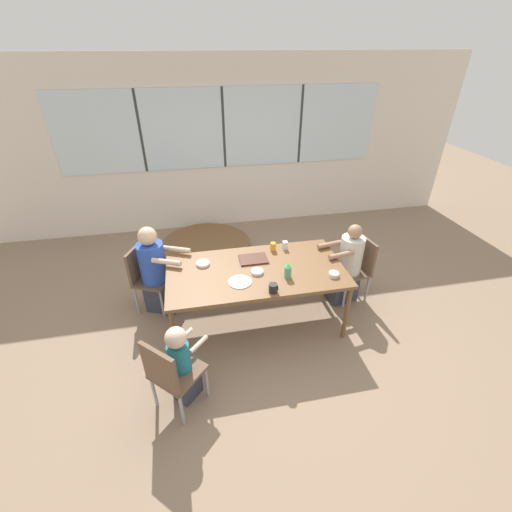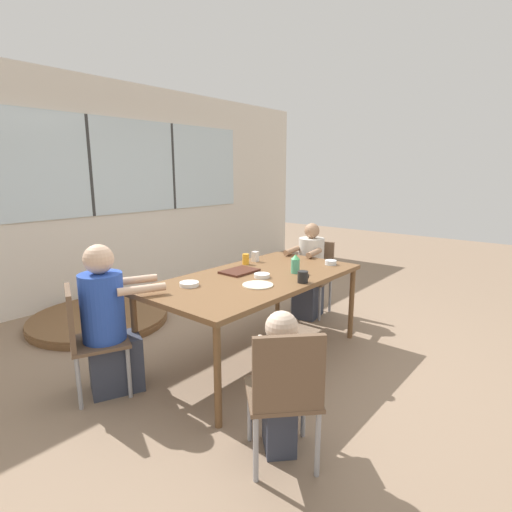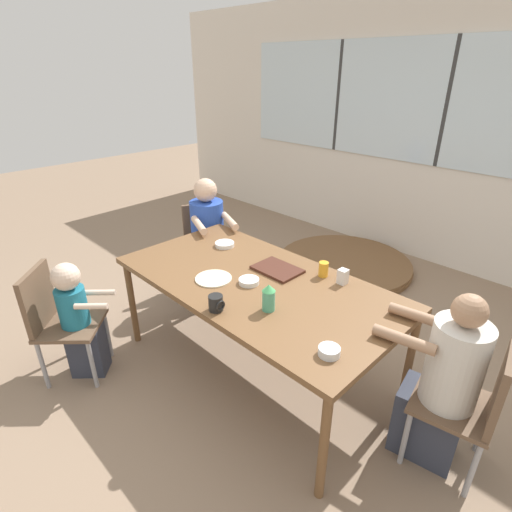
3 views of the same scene
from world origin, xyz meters
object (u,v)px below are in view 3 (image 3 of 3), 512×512
(person_woman_green_shirt, at_px, (441,388))
(juice_glass, at_px, (323,269))
(coffee_mug, at_px, (216,303))
(bowl_white_shallow, at_px, (225,244))
(person_man_blue_shirt, at_px, (209,244))
(sippy_cup, at_px, (269,297))
(milk_carton_small, at_px, (343,277))
(bowl_fruit, at_px, (329,351))
(chair_for_man_blue_shirt, at_px, (205,239))
(bowl_cereal, at_px, (249,281))
(chair_for_toddler, at_px, (55,315))
(chair_for_woman_green_shirt, at_px, (475,399))
(person_toddler, at_px, (79,322))
(folded_table_stack, at_px, (344,264))

(person_woman_green_shirt, relative_size, juice_glass, 10.43)
(person_woman_green_shirt, distance_m, juice_glass, 1.00)
(coffee_mug, height_order, bowl_white_shallow, coffee_mug)
(person_man_blue_shirt, xyz_separation_m, sippy_cup, (1.44, -0.69, 0.33))
(coffee_mug, distance_m, milk_carton_small, 0.87)
(person_woman_green_shirt, relative_size, bowl_fruit, 9.74)
(chair_for_man_blue_shirt, xyz_separation_m, bowl_cereal, (1.28, -0.62, 0.28))
(chair_for_toddler, height_order, bowl_white_shallow, chair_for_toddler)
(person_man_blue_shirt, distance_m, bowl_fruit, 2.10)
(chair_for_toddler, xyz_separation_m, bowl_fruit, (1.77, 0.73, 0.28))
(person_man_blue_shirt, relative_size, bowl_white_shallow, 7.51)
(person_woman_green_shirt, height_order, sippy_cup, person_woman_green_shirt)
(sippy_cup, xyz_separation_m, milk_carton_small, (0.13, 0.58, -0.04))
(chair_for_man_blue_shirt, bearing_deg, milk_carton_small, 107.40)
(person_woman_green_shirt, xyz_separation_m, sippy_cup, (-0.91, -0.41, 0.36))
(person_woman_green_shirt, xyz_separation_m, person_man_blue_shirt, (-2.35, 0.28, 0.03))
(milk_carton_small, bearing_deg, person_woman_green_shirt, -11.72)
(chair_for_toddler, bearing_deg, person_man_blue_shirt, 139.96)
(person_man_blue_shirt, bearing_deg, bowl_cereal, 87.21)
(person_man_blue_shirt, relative_size, bowl_fruit, 10.32)
(chair_for_man_blue_shirt, bearing_deg, coffee_mug, 78.00)
(chair_for_woman_green_shirt, relative_size, bowl_white_shallow, 5.53)
(person_woman_green_shirt, height_order, coffee_mug, person_woman_green_shirt)
(chair_for_man_blue_shirt, xyz_separation_m, person_toddler, (0.43, -1.46, -0.06))
(milk_carton_small, height_order, folded_table_stack, milk_carton_small)
(chair_for_woman_green_shirt, distance_m, juice_glass, 1.14)
(chair_for_woman_green_shirt, bearing_deg, chair_for_man_blue_shirt, 73.33)
(person_woman_green_shirt, distance_m, sippy_cup, 1.06)
(person_woman_green_shirt, bearing_deg, juice_glass, 70.60)
(bowl_white_shallow, relative_size, folded_table_stack, 0.10)
(person_toddler, height_order, sippy_cup, sippy_cup)
(chair_for_man_blue_shirt, xyz_separation_m, bowl_fruit, (2.08, -0.84, 0.28))
(sippy_cup, height_order, bowl_fruit, sippy_cup)
(chair_for_man_blue_shirt, distance_m, bowl_fruit, 2.26)
(bowl_white_shallow, bearing_deg, coffee_mug, -43.81)
(person_man_blue_shirt, height_order, juice_glass, person_man_blue_shirt)
(person_woman_green_shirt, xyz_separation_m, juice_glass, (-0.93, 0.16, 0.32))
(person_man_blue_shirt, bearing_deg, folded_table_stack, 178.13)
(chair_for_toddler, bearing_deg, sippy_cup, 76.12)
(chair_for_man_blue_shirt, bearing_deg, person_man_blue_shirt, 90.00)
(folded_table_stack, bearing_deg, sippy_cup, -69.26)
(person_woman_green_shirt, bearing_deg, chair_for_toddler, 109.42)
(person_toddler, relative_size, coffee_mug, 9.24)
(coffee_mug, distance_m, bowl_white_shallow, 0.92)
(sippy_cup, bearing_deg, person_toddler, -149.06)
(person_man_blue_shirt, bearing_deg, person_toddler, 34.59)
(sippy_cup, xyz_separation_m, folded_table_stack, (-0.79, 2.07, -0.80))
(bowl_cereal, bearing_deg, bowl_white_shallow, 153.76)
(juice_glass, bearing_deg, bowl_cereal, -123.31)
(person_woman_green_shirt, xyz_separation_m, folded_table_stack, (-1.69, 1.66, -0.44))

